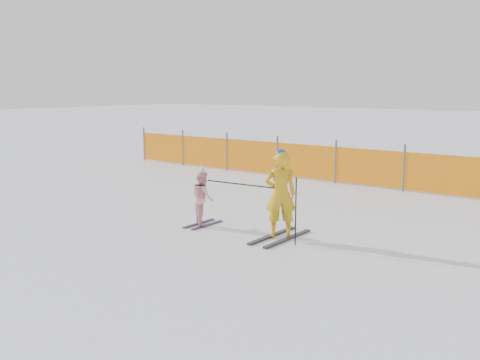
{
  "coord_description": "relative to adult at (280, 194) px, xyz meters",
  "views": [
    {
      "loc": [
        6.01,
        -7.32,
        2.7
      ],
      "look_at": [
        0.0,
        0.5,
        1.0
      ],
      "focal_mm": 40.0,
      "sensor_mm": 36.0,
      "label": 1
    }
  ],
  "objects": [
    {
      "name": "safety_fence",
      "position": [
        -1.87,
        5.75,
        -0.25
      ],
      "size": [
        16.08,
        0.06,
        1.25
      ],
      "color": "#595960",
      "rests_on": "ground"
    },
    {
      "name": "adult",
      "position": [
        0.0,
        0.0,
        0.0
      ],
      "size": [
        0.67,
        1.45,
        1.64
      ],
      "color": "black",
      "rests_on": "ground"
    },
    {
      "name": "ground",
      "position": [
        -0.84,
        -0.59,
        -0.81
      ],
      "size": [
        120.0,
        120.0,
        0.0
      ],
      "primitive_type": "plane",
      "color": "white",
      "rests_on": "ground"
    },
    {
      "name": "child",
      "position": [
        -1.74,
        -0.14,
        -0.24
      ],
      "size": [
        0.65,
        0.89,
        1.24
      ],
      "color": "black",
      "rests_on": "ground"
    },
    {
      "name": "ski_poles",
      "position": [
        -0.28,
        -0.13,
        -0.04
      ],
      "size": [
        2.08,
        0.21,
        1.2
      ],
      "color": "black",
      "rests_on": "ground"
    }
  ]
}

